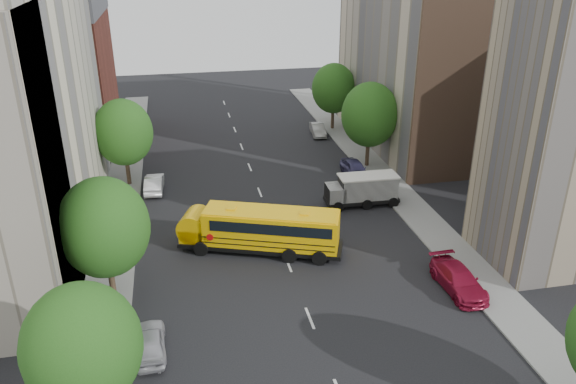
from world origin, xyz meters
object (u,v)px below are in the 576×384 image
object	(u,v)px
parked_car_4	(355,169)
parked_car_5	(318,130)
street_tree_0	(83,347)
street_tree_1	(104,228)
street_tree_5	(334,88)
street_tree_4	(370,115)
parked_car_0	(150,342)
street_tree_2	(123,132)
parked_car_3	(458,280)
parked_car_1	(154,183)
school_bus	(259,228)
safari_truck	(362,189)

from	to	relation	value
parked_car_4	parked_car_5	xyz separation A→B (m)	(-0.28, 12.31, -0.09)
parked_car_5	street_tree_0	bearing A→B (deg)	-112.14
street_tree_1	street_tree_5	bearing A→B (deg)	53.75
street_tree_4	parked_car_0	bearing A→B (deg)	-130.57
street_tree_2	street_tree_5	world-z (taller)	street_tree_2
street_tree_2	street_tree_4	bearing A→B (deg)	0.00
street_tree_1	street_tree_5	distance (m)	37.20
parked_car_0	parked_car_3	distance (m)	18.52
parked_car_1	school_bus	bearing A→B (deg)	124.01
street_tree_4	safari_truck	distance (m)	9.48
street_tree_0	safari_truck	size ratio (longest dim) A/B	1.24
parked_car_1	safari_truck	bearing A→B (deg)	162.22
safari_truck	parked_car_5	size ratio (longest dim) A/B	1.52
parked_car_0	parked_car_5	distance (m)	37.60
street_tree_0	parked_car_0	size ratio (longest dim) A/B	1.89
parked_car_3	parked_car_5	xyz separation A→B (m)	(-0.80, 31.14, -0.07)
street_tree_2	parked_car_3	bearing A→B (deg)	-45.60
street_tree_1	parked_car_4	world-z (taller)	street_tree_1
parked_car_5	school_bus	bearing A→B (deg)	-108.16
school_bus	parked_car_3	distance (m)	13.36
school_bus	parked_car_1	distance (m)	14.03
school_bus	parked_car_0	size ratio (longest dim) A/B	2.90
street_tree_5	parked_car_4	world-z (taller)	street_tree_5
street_tree_1	parked_car_0	size ratio (longest dim) A/B	2.02
street_tree_4	parked_car_0	world-z (taller)	street_tree_4
parked_car_0	parked_car_1	xyz separation A→B (m)	(0.00, 21.30, 0.03)
parked_car_1	parked_car_5	distance (m)	21.26
street_tree_4	parked_car_0	distance (m)	30.76
street_tree_5	parked_car_1	world-z (taller)	street_tree_5
street_tree_0	street_tree_1	xyz separation A→B (m)	(0.00, 10.00, 0.31)
street_tree_1	safari_truck	size ratio (longest dim) A/B	1.32
safari_truck	parked_car_0	world-z (taller)	safari_truck
school_bus	parked_car_0	bearing A→B (deg)	-107.13
school_bus	parked_car_1	bearing A→B (deg)	141.67
school_bus	safari_truck	distance (m)	10.97
street_tree_4	parked_car_5	world-z (taller)	street_tree_4
parked_car_3	street_tree_1	bearing A→B (deg)	170.00
street_tree_1	street_tree_5	xyz separation A→B (m)	(22.00, 30.00, -0.25)
parked_car_5	parked_car_4	bearing A→B (deg)	-83.39
school_bus	parked_car_3	world-z (taller)	school_bus
parked_car_3	parked_car_1	bearing A→B (deg)	132.14
safari_truck	parked_car_5	world-z (taller)	safari_truck
street_tree_1	street_tree_4	size ratio (longest dim) A/B	0.98
school_bus	safari_truck	world-z (taller)	school_bus
safari_truck	parked_car_4	world-z (taller)	safari_truck
street_tree_1	parked_car_1	distance (m)	16.88
street_tree_0	parked_car_3	bearing A→B (deg)	18.68
street_tree_1	street_tree_4	world-z (taller)	street_tree_4
street_tree_5	street_tree_4	bearing A→B (deg)	-90.00
street_tree_4	parked_car_1	size ratio (longest dim) A/B	1.92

